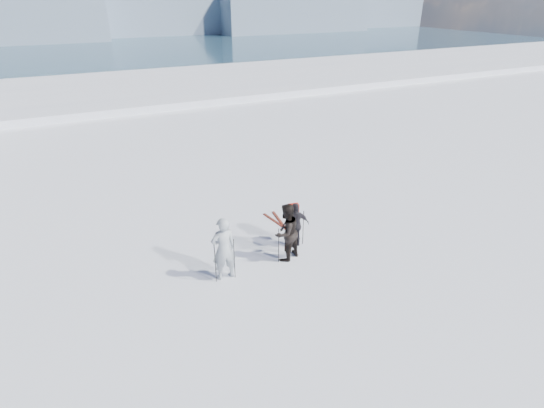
{
  "coord_description": "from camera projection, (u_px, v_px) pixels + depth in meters",
  "views": [
    {
      "loc": [
        -6.51,
        -7.36,
        7.34
      ],
      "look_at": [
        -1.44,
        3.0,
        1.59
      ],
      "focal_mm": 28.0,
      "sensor_mm": 36.0,
      "label": 1
    }
  ],
  "objects": [
    {
      "name": "skier_grey",
      "position": [
        224.0,
        249.0,
        11.78
      ],
      "size": [
        0.71,
        0.46,
        1.93
      ],
      "primitive_type": "imported",
      "rotation": [
        0.0,
        0.0,
        3.14
      ],
      "color": "#9FA7AE",
      "rests_on": "ground"
    },
    {
      "name": "lake_basin",
      "position": [
        157.0,
        162.0,
        38.77
      ],
      "size": [
        820.0,
        820.0,
        71.62
      ],
      "color": "white",
      "rests_on": "ground"
    },
    {
      "name": "ski_poles",
      "position": [
        271.0,
        244.0,
        12.69
      ],
      "size": [
        3.23,
        0.75,
        1.27
      ],
      "color": "black",
      "rests_on": "ground"
    },
    {
      "name": "skier_pack",
      "position": [
        296.0,
        225.0,
        13.44
      ],
      "size": [
        0.93,
        0.53,
        1.5
      ],
      "primitive_type": "imported",
      "rotation": [
        0.0,
        0.0,
        2.95
      ],
      "color": "black",
      "rests_on": "ground"
    },
    {
      "name": "skier_dark",
      "position": [
        286.0,
        232.0,
        12.68
      ],
      "size": [
        1.09,
        0.98,
        1.84
      ],
      "primitive_type": "imported",
      "rotation": [
        0.0,
        0.0,
        3.52
      ],
      "color": "black",
      "rests_on": "ground"
    },
    {
      "name": "backpack",
      "position": [
        294.0,
        194.0,
        13.23
      ],
      "size": [
        0.35,
        0.24,
        0.42
      ],
      "primitive_type": "cube",
      "rotation": [
        0.0,
        0.0,
        2.95
      ],
      "color": "red",
      "rests_on": "skier_pack"
    },
    {
      "name": "far_mountain_range",
      "position": [
        88.0,
        11.0,
        392.28
      ],
      "size": [
        770.0,
        110.0,
        53.0
      ],
      "color": "slate",
      "rests_on": "ground"
    },
    {
      "name": "skis_loose",
      "position": [
        279.0,
        222.0,
        15.1
      ],
      "size": [
        0.47,
        1.7,
        0.03
      ],
      "color": "black",
      "rests_on": "ground"
    }
  ]
}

